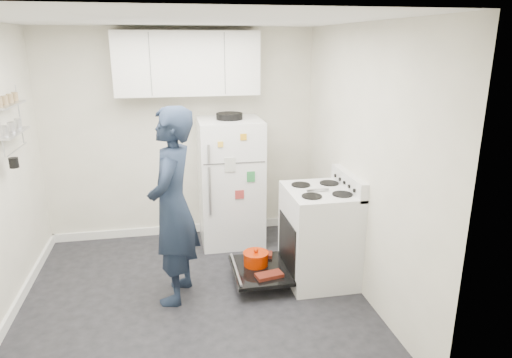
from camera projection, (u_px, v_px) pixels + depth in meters
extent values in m
cube|color=black|center=(194.00, 298.00, 4.33)|extent=(3.20, 3.20, 0.01)
cube|color=white|center=(181.00, 20.00, 3.61)|extent=(3.20, 3.20, 0.01)
cube|color=beige|center=(181.00, 136.00, 5.47)|extent=(3.20, 0.01, 2.50)
cube|color=beige|center=(204.00, 250.00, 2.46)|extent=(3.20, 0.01, 2.50)
cube|color=beige|center=(361.00, 162.00, 4.26)|extent=(0.01, 3.20, 2.50)
cube|color=white|center=(13.00, 311.00, 4.02)|extent=(0.03, 3.20, 0.10)
cube|color=white|center=(186.00, 229.00, 5.80)|extent=(3.20, 0.03, 0.10)
cube|color=silver|center=(319.00, 236.00, 4.57)|extent=(0.65, 0.76, 0.92)
cube|color=black|center=(312.00, 242.00, 4.58)|extent=(0.53, 0.60, 0.52)
cube|color=orange|center=(337.00, 240.00, 4.63)|extent=(0.02, 0.56, 0.46)
cylinder|color=black|center=(316.00, 258.00, 4.64)|extent=(0.34, 0.34, 0.02)
cube|color=silver|center=(349.00, 182.00, 4.47)|extent=(0.08, 0.76, 0.18)
cube|color=silver|center=(321.00, 191.00, 4.44)|extent=(0.65, 0.76, 0.03)
cube|color=#B2B2B7|center=(318.00, 190.00, 4.37)|extent=(0.22, 0.03, 0.01)
cube|color=black|center=(260.00, 270.00, 4.55)|extent=(0.55, 0.70, 0.03)
cylinder|color=#B2B2B7|center=(236.00, 269.00, 4.50)|extent=(0.02, 0.66, 0.02)
cylinder|color=#B72300|center=(256.00, 259.00, 4.61)|extent=(0.25, 0.25, 0.12)
cylinder|color=#B72300|center=(256.00, 253.00, 4.59)|extent=(0.26, 0.26, 0.02)
sphere|color=#B72300|center=(256.00, 251.00, 4.58)|extent=(0.04, 0.04, 0.04)
cube|color=maroon|center=(269.00, 275.00, 4.38)|extent=(0.28, 0.18, 0.04)
cube|color=maroon|center=(260.00, 255.00, 4.81)|extent=(0.28, 0.19, 0.04)
cube|color=white|center=(231.00, 182.00, 5.39)|extent=(0.72, 0.70, 1.49)
cube|color=#4C4C4C|center=(235.00, 163.00, 4.96)|extent=(0.68, 0.01, 0.01)
cube|color=#B2B2B7|center=(209.00, 154.00, 4.86)|extent=(0.03, 0.03, 0.20)
cube|color=#B2B2B7|center=(210.00, 191.00, 4.98)|extent=(0.03, 0.03, 0.55)
cylinder|color=black|center=(229.00, 116.00, 5.16)|extent=(0.30, 0.30, 0.07)
cube|color=beige|center=(230.00, 165.00, 4.95)|extent=(0.12, 0.01, 0.16)
cube|color=#2D8742|center=(251.00, 177.00, 5.04)|extent=(0.09, 0.01, 0.12)
cube|color=yellow|center=(220.00, 144.00, 4.87)|extent=(0.06, 0.01, 0.06)
cube|color=gold|center=(243.00, 137.00, 4.89)|extent=(0.07, 0.01, 0.07)
cube|color=#A5312F|center=(240.00, 195.00, 5.07)|extent=(0.10, 0.01, 0.10)
cube|color=silver|center=(187.00, 63.00, 5.08)|extent=(1.60, 0.33, 0.70)
cube|color=#B2B2B7|center=(8.00, 105.00, 4.00)|extent=(0.14, 0.60, 0.02)
cube|color=#B2B2B7|center=(12.00, 133.00, 4.07)|extent=(0.14, 0.60, 0.02)
cylinder|color=black|center=(14.00, 163.00, 3.97)|extent=(0.08, 0.08, 0.09)
imported|color=#182337|center=(173.00, 207.00, 4.10)|extent=(0.60, 0.76, 1.81)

